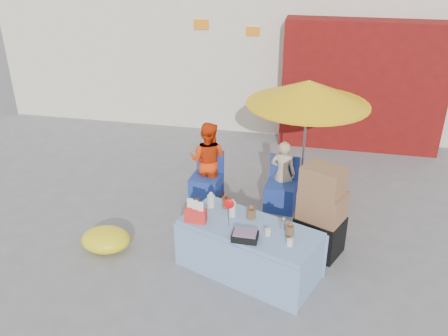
% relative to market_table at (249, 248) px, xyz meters
% --- Properties ---
extents(ground, '(80.00, 80.00, 0.00)m').
position_rel_market_table_xyz_m(ground, '(-0.65, 0.39, -0.36)').
color(ground, slate).
rests_on(ground, ground).
extents(market_table, '(2.00, 1.45, 1.10)m').
position_rel_market_table_xyz_m(market_table, '(0.00, 0.00, 0.00)').
color(market_table, '#80A7CD').
rests_on(market_table, ground).
extents(chair_left, '(0.52, 0.52, 0.85)m').
position_rel_market_table_xyz_m(chair_left, '(-1.00, 1.72, -0.10)').
color(chair_left, '#203995').
rests_on(chair_left, ground).
extents(chair_right, '(0.52, 0.52, 0.85)m').
position_rel_market_table_xyz_m(chair_right, '(0.25, 1.72, -0.10)').
color(chair_right, '#203995').
rests_on(chair_right, ground).
extents(vendor_orange, '(0.70, 0.57, 1.34)m').
position_rel_market_table_xyz_m(vendor_orange, '(-1.00, 1.85, 0.31)').
color(vendor_orange, '#EB3A0C').
rests_on(vendor_orange, ground).
extents(vendor_beige, '(0.44, 0.31, 1.13)m').
position_rel_market_table_xyz_m(vendor_beige, '(0.25, 1.85, 0.20)').
color(vendor_beige, '#C6AF8C').
rests_on(vendor_beige, ground).
extents(umbrella, '(1.90, 1.90, 2.09)m').
position_rel_market_table_xyz_m(umbrella, '(0.55, 2.00, 1.53)').
color(umbrella, gray).
rests_on(umbrella, ground).
extents(box_stack, '(0.75, 0.70, 1.34)m').
position_rel_market_table_xyz_m(box_stack, '(0.89, 0.63, 0.26)').
color(box_stack, black).
rests_on(box_stack, ground).
extents(tarp_bundle, '(0.74, 0.61, 0.32)m').
position_rel_market_table_xyz_m(tarp_bundle, '(-2.06, 0.06, -0.20)').
color(tarp_bundle, yellow).
rests_on(tarp_bundle, ground).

